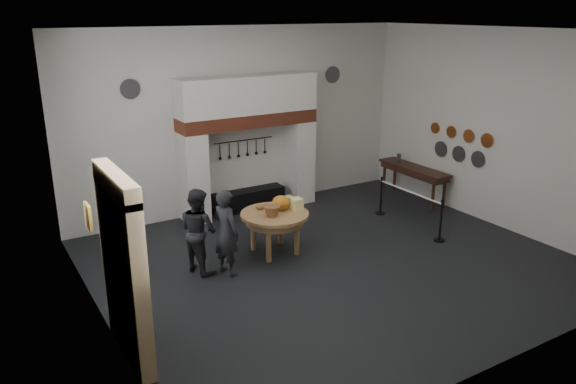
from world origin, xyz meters
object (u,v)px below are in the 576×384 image
work_table (275,215)px  barrier_post_far (381,197)px  iron_range (249,199)px  visitor_far (198,230)px  side_table (414,168)px  visitor_near (226,232)px  barrier_post_near (441,222)px

work_table → barrier_post_far: bearing=10.8°
iron_range → visitor_far: 3.64m
side_table → barrier_post_far: bearing=-163.5°
visitor_near → side_table: bearing=-93.3°
work_table → side_table: (4.86, 1.08, 0.03)m
visitor_far → barrier_post_far: 5.13m
work_table → visitor_near: visitor_near is taller
iron_range → work_table: size_ratio=1.35×
barrier_post_near → barrier_post_far: size_ratio=1.00×
barrier_post_near → barrier_post_far: same height
visitor_near → barrier_post_far: bearing=-94.3°
work_table → visitor_far: bearing=179.4°
iron_range → barrier_post_far: 3.33m
work_table → side_table: size_ratio=0.64×
side_table → barrier_post_far: (-1.46, -0.43, -0.42)m
iron_range → barrier_post_near: (2.64, -4.02, 0.20)m
visitor_near → barrier_post_near: 4.79m
work_table → barrier_post_far: (3.40, 0.65, -0.39)m
visitor_near → barrier_post_far: (4.67, 1.03, -0.40)m
side_table → barrier_post_near: same height
work_table → barrier_post_far: barrier_post_far is taller
visitor_near → visitor_far: visitor_near is taller
visitor_far → barrier_post_far: visitor_far is taller
iron_range → side_table: (4.10, -1.58, 0.62)m
visitor_far → iron_range: bearing=-60.3°
work_table → visitor_far: 1.67m
iron_range → barrier_post_far: (2.64, -2.02, 0.20)m
visitor_far → barrier_post_near: (5.07, -1.37, -0.38)m
work_table → visitor_near: (-1.27, -0.38, 0.01)m
iron_range → visitor_near: size_ratio=1.12×
iron_range → visitor_far: size_ratio=1.14×
visitor_near → barrier_post_near: bearing=-118.4°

